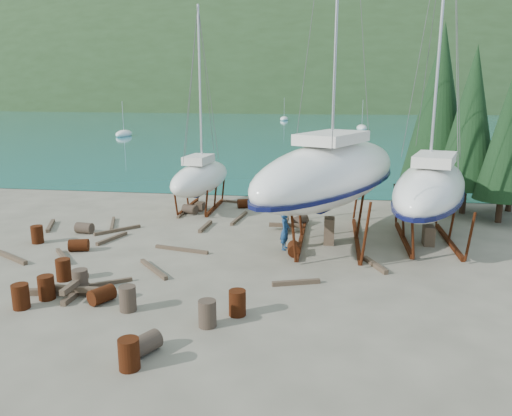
# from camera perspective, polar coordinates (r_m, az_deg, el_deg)

# --- Properties ---
(ground) EXTENTS (600.00, 600.00, 0.00)m
(ground) POSITION_cam_1_polar(r_m,az_deg,el_deg) (21.27, -3.89, -7.02)
(ground) COLOR #5E5A4A
(ground) RESTS_ON ground
(bay_water) EXTENTS (700.00, 700.00, 0.00)m
(bay_water) POSITION_cam_1_polar(r_m,az_deg,el_deg) (334.58, 8.07, 11.83)
(bay_water) COLOR #176477
(bay_water) RESTS_ON ground
(far_hill) EXTENTS (800.00, 360.00, 110.00)m
(far_hill) POSITION_cam_1_polar(r_m,az_deg,el_deg) (339.58, 8.09, 11.84)
(far_hill) COLOR #23371B
(far_hill) RESTS_ON ground
(far_house_left) EXTENTS (6.60, 5.60, 5.60)m
(far_house_left) POSITION_cam_1_polar(r_m,az_deg,el_deg) (219.20, -8.62, 11.91)
(far_house_left) COLOR beige
(far_house_left) RESTS_ON ground
(far_house_center) EXTENTS (6.60, 5.60, 5.60)m
(far_house_center) POSITION_cam_1_polar(r_m,az_deg,el_deg) (210.94, 2.06, 12.00)
(far_house_center) COLOR beige
(far_house_center) RESTS_ON ground
(far_house_right) EXTENTS (6.60, 5.60, 5.60)m
(far_house_right) POSITION_cam_1_polar(r_m,az_deg,el_deg) (211.07, 15.95, 11.52)
(far_house_right) COLOR beige
(far_house_right) RESTS_ON ground
(cypress_near_right) EXTENTS (3.60, 3.60, 10.00)m
(cypress_near_right) POSITION_cam_1_polar(r_m,az_deg,el_deg) (32.53, 23.37, 9.41)
(cypress_near_right) COLOR black
(cypress_near_right) RESTS_ON ground
(cypress_mid_right) EXTENTS (3.06, 3.06, 8.50)m
(cypress_mid_right) POSITION_cam_1_polar(r_m,az_deg,el_deg) (31.09, 26.82, 7.33)
(cypress_mid_right) COLOR black
(cypress_mid_right) RESTS_ON ground
(cypress_back_left) EXTENTS (4.14, 4.14, 11.50)m
(cypress_back_left) POSITION_cam_1_polar(r_m,az_deg,el_deg) (34.12, 20.19, 11.28)
(cypress_back_left) COLOR black
(cypress_back_left) RESTS_ON ground
(moored_boat_left) EXTENTS (2.00, 5.00, 6.05)m
(moored_boat_left) POSITION_cam_1_polar(r_m,az_deg,el_deg) (86.88, -14.86, 8.18)
(moored_boat_left) COLOR white
(moored_boat_left) RESTS_ON ground
(moored_boat_mid) EXTENTS (2.00, 5.00, 6.05)m
(moored_boat_mid) POSITION_cam_1_polar(r_m,az_deg,el_deg) (99.87, 11.99, 8.93)
(moored_boat_mid) COLOR white
(moored_boat_mid) RESTS_ON ground
(moored_boat_far) EXTENTS (2.00, 5.00, 6.05)m
(moored_boat_far) POSITION_cam_1_polar(r_m,az_deg,el_deg) (130.25, 3.23, 10.13)
(moored_boat_far) COLOR white
(moored_boat_far) RESTS_ON ground
(large_sailboat_near) EXTENTS (9.20, 13.93, 21.27)m
(large_sailboat_near) POSITION_cam_1_polar(r_m,az_deg,el_deg) (24.83, 8.58, 3.97)
(large_sailboat_near) COLOR white
(large_sailboat_near) RESTS_ON ground
(large_sailboat_far) EXTENTS (6.04, 11.09, 16.85)m
(large_sailboat_far) POSITION_cam_1_polar(r_m,az_deg,el_deg) (25.75, 19.30, 2.19)
(large_sailboat_far) COLOR white
(large_sailboat_far) RESTS_ON ground
(small_sailboat_shore) EXTENTS (3.23, 7.94, 12.36)m
(small_sailboat_shore) POSITION_cam_1_polar(r_m,az_deg,el_deg) (31.67, -6.36, 3.48)
(small_sailboat_shore) COLOR white
(small_sailboat_shore) RESTS_ON ground
(worker) EXTENTS (0.53, 0.72, 1.83)m
(worker) POSITION_cam_1_polar(r_m,az_deg,el_deg) (23.62, 3.34, -2.60)
(worker) COLOR navy
(worker) RESTS_ON ground
(drum_0) EXTENTS (0.58, 0.58, 0.88)m
(drum_0) POSITION_cam_1_polar(r_m,az_deg,el_deg) (19.27, -25.30, -9.12)
(drum_0) COLOR #511F0D
(drum_0) RESTS_ON ground
(drum_1) EXTENTS (0.93, 1.05, 0.58)m
(drum_1) POSITION_cam_1_polar(r_m,az_deg,el_deg) (15.14, -12.56, -14.89)
(drum_1) COLOR #2D2823
(drum_1) RESTS_ON ground
(drum_2) EXTENTS (1.00, 0.79, 0.58)m
(drum_2) POSITION_cam_1_polar(r_m,az_deg,el_deg) (24.91, -19.59, -4.03)
(drum_2) COLOR #511F0D
(drum_2) RESTS_ON ground
(drum_3) EXTENTS (0.58, 0.58, 0.88)m
(drum_3) POSITION_cam_1_polar(r_m,az_deg,el_deg) (14.40, -14.31, -15.88)
(drum_3) COLOR #511F0D
(drum_3) RESTS_ON ground
(drum_4) EXTENTS (1.03, 0.86, 0.58)m
(drum_4) POSITION_cam_1_polar(r_m,az_deg,el_deg) (32.14, -1.31, 0.53)
(drum_4) COLOR #511F0D
(drum_4) RESTS_ON ground
(drum_5) EXTENTS (0.58, 0.58, 0.88)m
(drum_5) POSITION_cam_1_polar(r_m,az_deg,el_deg) (17.85, -14.45, -9.99)
(drum_5) COLOR #2D2823
(drum_5) RESTS_ON ground
(drum_6) EXTENTS (0.67, 0.94, 0.58)m
(drum_6) POSITION_cam_1_polar(r_m,az_deg,el_deg) (23.01, 4.35, -4.68)
(drum_6) COLOR #511F0D
(drum_6) RESTS_ON ground
(drum_7) EXTENTS (0.58, 0.58, 0.88)m
(drum_7) POSITION_cam_1_polar(r_m,az_deg,el_deg) (16.98, -2.15, -10.78)
(drum_7) COLOR #511F0D
(drum_7) RESTS_ON ground
(drum_8) EXTENTS (0.58, 0.58, 0.88)m
(drum_8) POSITION_cam_1_polar(r_m,az_deg,el_deg) (26.94, -23.73, -2.78)
(drum_8) COLOR #511F0D
(drum_8) RESTS_ON ground
(drum_9) EXTENTS (0.99, 0.78, 0.58)m
(drum_9) POSITION_cam_1_polar(r_m,az_deg,el_deg) (30.81, -7.53, -0.14)
(drum_9) COLOR #2D2823
(drum_9) RESTS_ON ground
(drum_10) EXTENTS (0.58, 0.58, 0.88)m
(drum_10) POSITION_cam_1_polar(r_m,az_deg,el_deg) (21.34, -21.15, -6.60)
(drum_10) COLOR #511F0D
(drum_10) RESTS_ON ground
(drum_11) EXTENTS (0.92, 1.05, 0.58)m
(drum_11) POSITION_cam_1_polar(r_m,az_deg,el_deg) (28.05, 5.11, -1.41)
(drum_11) COLOR #2D2823
(drum_11) RESTS_ON ground
(drum_12) EXTENTS (0.93, 1.05, 0.58)m
(drum_12) POSITION_cam_1_polar(r_m,az_deg,el_deg) (18.79, -17.20, -9.46)
(drum_12) COLOR #511F0D
(drum_12) RESTS_ON ground
(drum_13) EXTENTS (0.58, 0.58, 0.88)m
(drum_13) POSITION_cam_1_polar(r_m,az_deg,el_deg) (19.71, -22.84, -8.38)
(drum_13) COLOR #511F0D
(drum_13) RESTS_ON ground
(drum_15) EXTENTS (0.94, 0.68, 0.58)m
(drum_15) POSITION_cam_1_polar(r_m,az_deg,el_deg) (27.89, -19.02, -2.18)
(drum_15) COLOR #2D2823
(drum_15) RESTS_ON ground
(drum_16) EXTENTS (0.58, 0.58, 0.88)m
(drum_16) POSITION_cam_1_polar(r_m,az_deg,el_deg) (19.92, -19.44, -7.86)
(drum_16) COLOR #2D2823
(drum_16) RESTS_ON ground
(drum_17) EXTENTS (0.58, 0.58, 0.88)m
(drum_17) POSITION_cam_1_polar(r_m,az_deg,el_deg) (16.30, -5.58, -11.92)
(drum_17) COLOR #2D2823
(drum_17) RESTS_ON ground
(timber_0) EXTENTS (0.19, 2.89, 0.14)m
(timber_0) POSITION_cam_1_polar(r_m,az_deg,el_deg) (31.14, -8.17, -0.43)
(timber_0) COLOR brown
(timber_0) RESTS_ON ground
(timber_1) EXTENTS (0.95, 1.86, 0.19)m
(timber_1) POSITION_cam_1_polar(r_m,az_deg,el_deg) (22.07, 13.45, -6.34)
(timber_1) COLOR brown
(timber_1) RESTS_ON ground
(timber_2) EXTENTS (1.10, 2.25, 0.19)m
(timber_2) POSITION_cam_1_polar(r_m,az_deg,el_deg) (29.85, -22.43, -1.87)
(timber_2) COLOR brown
(timber_2) RESTS_ON ground
(timber_3) EXTENTS (2.56, 1.84, 0.15)m
(timber_3) POSITION_cam_1_polar(r_m,az_deg,el_deg) (20.36, -18.16, -8.40)
(timber_3) COLOR brown
(timber_3) RESTS_ON ground
(timber_4) EXTENTS (0.77, 2.16, 0.17)m
(timber_4) POSITION_cam_1_polar(r_m,az_deg,el_deg) (26.28, -16.13, -3.36)
(timber_4) COLOR brown
(timber_4) RESTS_ON ground
(timber_5) EXTENTS (1.87, 2.04, 0.16)m
(timber_5) POSITION_cam_1_polar(r_m,az_deg,el_deg) (21.46, -11.64, -6.85)
(timber_5) COLOR brown
(timber_5) RESTS_ON ground
(timber_7) EXTENTS (1.87, 0.79, 0.17)m
(timber_7) POSITION_cam_1_polar(r_m,az_deg,el_deg) (19.67, 4.61, -8.48)
(timber_7) COLOR brown
(timber_7) RESTS_ON ground
(timber_8) EXTENTS (0.29, 2.08, 0.19)m
(timber_8) POSITION_cam_1_polar(r_m,az_deg,el_deg) (27.55, -5.80, -2.11)
(timber_8) COLOR brown
(timber_8) RESTS_ON ground
(timber_9) EXTENTS (2.48, 0.88, 0.15)m
(timber_9) POSITION_cam_1_polar(r_m,az_deg,el_deg) (33.47, -1.92, 0.66)
(timber_9) COLOR brown
(timber_9) RESTS_ON ground
(timber_10) EXTENTS (0.48, 3.05, 0.16)m
(timber_10) POSITION_cam_1_polar(r_m,az_deg,el_deg) (29.29, -1.94, -1.15)
(timber_10) COLOR brown
(timber_10) RESTS_ON ground
(timber_11) EXTENTS (2.74, 0.76, 0.15)m
(timber_11) POSITION_cam_1_polar(r_m,az_deg,el_deg) (23.82, -8.51, -4.70)
(timber_11) COLOR brown
(timber_11) RESTS_ON ground
(timber_12) EXTENTS (1.62, 1.84, 0.17)m
(timber_12) POSITION_cam_1_polar(r_m,az_deg,el_deg) (24.18, -21.20, -5.19)
(timber_12) COLOR brown
(timber_12) RESTS_ON ground
(timber_14) EXTENTS (2.66, 1.63, 0.18)m
(timber_14) POSITION_cam_1_polar(r_m,az_deg,el_deg) (25.15, -26.38, -4.97)
(timber_14) COLOR brown
(timber_14) RESTS_ON ground
(timber_15) EXTENTS (1.14, 2.60, 0.15)m
(timber_15) POSITION_cam_1_polar(r_m,az_deg,el_deg) (29.23, -16.07, -1.72)
(timber_15) COLOR brown
(timber_15) RESTS_ON ground
(timber_16) EXTENTS (2.92, 0.72, 0.23)m
(timber_16) POSITION_cam_1_polar(r_m,az_deg,el_deg) (20.00, -21.23, -8.92)
(timber_16) COLOR brown
(timber_16) RESTS_ON ground
(timber_17) EXTENTS (1.85, 2.08, 0.16)m
(timber_17) POSITION_cam_1_polar(r_m,az_deg,el_deg) (27.77, -15.53, -2.44)
(timber_17) COLOR brown
(timber_17) RESTS_ON ground
(timber_pile_fore) EXTENTS (1.80, 1.80, 0.60)m
(timber_pile_fore) POSITION_cam_1_polar(r_m,az_deg,el_deg) (19.60, -19.97, -8.69)
(timber_pile_fore) COLOR brown
(timber_pile_fore) RESTS_ON ground
(timber_pile_aft) EXTENTS (1.80, 1.80, 0.60)m
(timber_pile_aft) POSITION_cam_1_polar(r_m,az_deg,el_deg) (26.94, 3.42, -1.97)
(timber_pile_aft) COLOR brown
(timber_pile_aft) RESTS_ON ground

